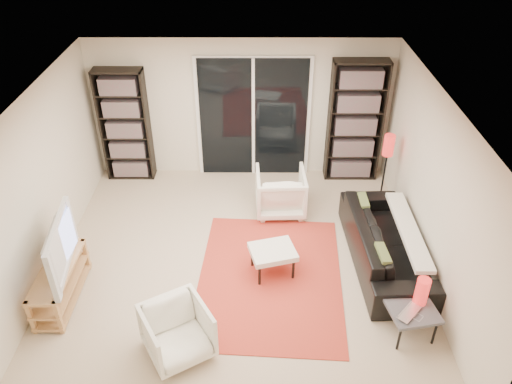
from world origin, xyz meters
TOP-DOWN VIEW (x-y plane):
  - floor at (0.00, 0.00)m, footprint 5.00×5.00m
  - wall_back at (0.00, 2.50)m, footprint 5.00×0.02m
  - wall_front at (0.00, -2.50)m, footprint 5.00×0.02m
  - wall_left at (-2.50, 0.00)m, footprint 0.02×5.00m
  - wall_right at (2.50, 0.00)m, footprint 0.02×5.00m
  - ceiling at (0.00, 0.00)m, footprint 5.00×5.00m
  - sliding_door at (0.20, 2.46)m, footprint 1.92×0.08m
  - bookshelf_left at (-1.95, 2.33)m, footprint 0.80×0.30m
  - bookshelf_right at (1.90, 2.33)m, footprint 0.90×0.30m
  - tv_stand at (-2.21, -0.66)m, footprint 0.38×1.20m
  - tv at (-2.19, -0.66)m, footprint 0.30×1.19m
  - rug at (0.44, -0.29)m, footprint 2.05×2.68m
  - sofa at (2.02, 0.06)m, footprint 0.96×2.24m
  - armchair_back at (0.63, 1.27)m, footprint 0.79×0.81m
  - armchair_front at (-0.62, -1.48)m, footprint 0.94×0.95m
  - ottoman at (0.47, -0.17)m, footprint 0.68×0.61m
  - side_table at (2.05, -1.20)m, footprint 0.63×0.63m
  - laptop at (2.03, -1.32)m, footprint 0.39×0.40m
  - table_lamp at (2.15, -1.10)m, footprint 0.16×0.16m
  - floor_lamp at (2.27, 1.48)m, footprint 0.19×0.19m

SIDE VIEW (x-z plane):
  - floor at x=0.00m, z-range 0.00..0.00m
  - rug at x=0.44m, z-range 0.00..0.01m
  - tv_stand at x=-2.21m, z-range 0.01..0.51m
  - armchair_front at x=-0.62m, z-range 0.00..0.64m
  - sofa at x=2.02m, z-range 0.00..0.64m
  - ottoman at x=0.47m, z-range 0.15..0.55m
  - armchair_back at x=0.63m, z-range 0.00..0.71m
  - side_table at x=2.05m, z-range 0.16..0.56m
  - laptop at x=2.03m, z-range 0.40..0.43m
  - table_lamp at x=2.15m, z-range 0.40..0.75m
  - tv at x=-2.19m, z-range 0.50..1.18m
  - floor_lamp at x=2.27m, z-range 0.31..1.55m
  - bookshelf_left at x=-1.95m, z-range 0.00..1.95m
  - sliding_door at x=0.20m, z-range -0.03..2.13m
  - bookshelf_right at x=1.90m, z-range 0.00..2.10m
  - wall_back at x=0.00m, z-range 0.00..2.40m
  - wall_front at x=0.00m, z-range 0.00..2.40m
  - wall_left at x=-2.50m, z-range 0.00..2.40m
  - wall_right at x=2.50m, z-range 0.00..2.40m
  - ceiling at x=0.00m, z-range 2.39..2.41m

